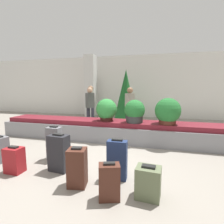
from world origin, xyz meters
name	(u,v)px	position (x,y,z in m)	size (l,w,h in m)	color
ground_plane	(90,165)	(0.00, 0.00, 0.00)	(18.00, 18.00, 0.00)	gray
back_wall	(133,86)	(0.00, 6.14, 1.60)	(18.00, 0.06, 3.20)	silver
carousel	(112,131)	(0.00, 1.75, 0.28)	(6.89, 0.89, 0.59)	gray
pillar	(91,86)	(-2.16, 5.54, 1.60)	(0.53, 0.53, 3.20)	silver
suitcase_0	(59,153)	(-0.46, -0.37, 0.34)	(0.39, 0.27, 0.71)	#232328
suitcase_1	(1,149)	(-1.86, -0.32, 0.27)	(0.34, 0.34, 0.56)	slate
suitcase_2	(55,143)	(-0.84, 0.07, 0.36)	(0.29, 0.21, 0.74)	slate
suitcase_3	(77,167)	(0.09, -0.75, 0.31)	(0.32, 0.31, 0.63)	#472319
suitcase_4	(117,160)	(0.65, -0.39, 0.34)	(0.33, 0.17, 0.70)	navy
suitcase_5	(109,182)	(0.67, -0.95, 0.26)	(0.34, 0.28, 0.54)	#472319
suitcase_6	(14,160)	(-1.22, -0.64, 0.24)	(0.31, 0.24, 0.49)	maroon
suitcase_7	(148,182)	(1.19, -0.77, 0.23)	(0.36, 0.29, 0.48)	#5B6647
potted_plant_0	(135,112)	(0.67, 1.63, 0.89)	(0.56, 0.56, 0.63)	#2D2D2D
potted_plant_1	(106,110)	(-0.15, 1.67, 0.90)	(0.60, 0.60, 0.64)	#381914
potted_plant_2	(168,112)	(1.54, 1.62, 0.92)	(0.67, 0.67, 0.69)	#4C2319
traveler_0	(91,101)	(-1.61, 4.14, 0.96)	(0.31, 0.33, 1.62)	#282833
traveler_1	(90,103)	(-1.34, 3.40, 0.91)	(0.32, 0.37, 1.55)	#282833
traveler_2	(130,105)	(0.29, 3.23, 0.91)	(0.35, 0.36, 1.55)	#282833
decorated_tree	(126,94)	(-0.13, 4.69, 1.26)	(1.01, 1.01, 2.34)	#4C331E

